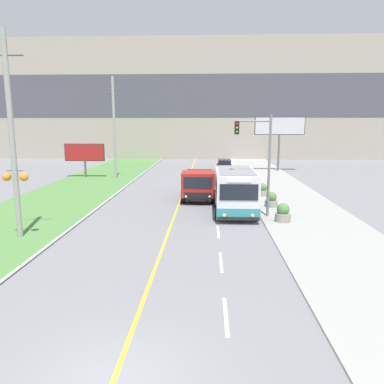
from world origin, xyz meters
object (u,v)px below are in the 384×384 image
(traffic_light_mast, at_px, (260,153))
(planter_round_near, at_px, (283,213))
(city_bus, at_px, (235,192))
(dump_truck, at_px, (199,185))
(billboard_small, at_px, (85,153))
(billboard_large, at_px, (280,128))
(utility_pole_far, at_px, (114,128))
(car_distant, at_px, (224,166))
(planter_round_third, at_px, (263,190))
(utility_pole_near, at_px, (12,144))
(planter_round_second, at_px, (271,200))

(traffic_light_mast, xyz_separation_m, planter_round_near, (1.32, -1.34, -3.49))
(city_bus, height_order, dump_truck, city_bus)
(traffic_light_mast, distance_m, billboard_small, 23.97)
(city_bus, height_order, traffic_light_mast, traffic_light_mast)
(billboard_small, distance_m, planter_round_near, 25.90)
(traffic_light_mast, xyz_separation_m, billboard_large, (5.52, 23.41, 1.25))
(planter_round_near, bearing_deg, dump_truck, 128.56)
(city_bus, relative_size, dump_truck, 0.85)
(utility_pole_far, bearing_deg, billboard_small, 170.42)
(dump_truck, height_order, planter_round_near, dump_truck)
(dump_truck, relative_size, planter_round_near, 5.88)
(car_distant, distance_m, planter_round_near, 24.82)
(traffic_light_mast, bearing_deg, planter_round_third, 79.48)
(billboard_large, bearing_deg, car_distant, -179.48)
(planter_round_third, bearing_deg, utility_pole_near, -140.79)
(billboard_large, bearing_deg, planter_round_near, -99.62)
(traffic_light_mast, bearing_deg, billboard_large, 76.74)
(car_distant, relative_size, utility_pole_near, 0.41)
(billboard_small, distance_m, planter_round_third, 20.84)
(utility_pole_near, bearing_deg, car_distant, 67.15)
(city_bus, bearing_deg, utility_pole_near, -154.18)
(billboard_small, bearing_deg, traffic_light_mast, -45.58)
(car_distant, xyz_separation_m, utility_pole_far, (-12.03, -6.86, 4.73))
(city_bus, bearing_deg, planter_round_second, 35.97)
(planter_round_near, distance_m, planter_round_second, 4.09)
(car_distant, height_order, billboard_large, billboard_large)
(car_distant, relative_size, planter_round_second, 4.00)
(traffic_light_mast, bearing_deg, dump_truck, 126.81)
(city_bus, xyz_separation_m, dump_truck, (-2.53, 4.45, -0.29))
(city_bus, distance_m, dump_truck, 5.13)
(billboard_small, relative_size, planter_round_second, 4.09)
(billboard_large, bearing_deg, dump_truck, -117.46)
(planter_round_near, bearing_deg, planter_round_third, 90.36)
(billboard_large, relative_size, billboard_small, 1.52)
(utility_pole_far, height_order, traffic_light_mast, utility_pole_far)
(car_distant, height_order, planter_round_third, car_distant)
(billboard_small, bearing_deg, planter_round_third, -29.63)
(planter_round_second, bearing_deg, billboard_large, 78.48)
(billboard_small, xyz_separation_m, planter_round_third, (18.02, -10.25, -2.13))
(planter_round_third, bearing_deg, billboard_small, 150.37)
(utility_pole_far, height_order, planter_round_second, utility_pole_far)
(car_distant, bearing_deg, traffic_light_mast, -87.11)
(planter_round_second, bearing_deg, planter_round_third, 90.46)
(car_distant, relative_size, planter_round_third, 4.15)
(utility_pole_far, xyz_separation_m, billboard_small, (-3.55, 0.60, -2.75))
(utility_pole_near, distance_m, billboard_large, 33.82)
(utility_pole_near, height_order, traffic_light_mast, utility_pole_near)
(billboard_large, distance_m, planter_round_second, 21.62)
(traffic_light_mast, distance_m, billboard_large, 24.09)
(city_bus, xyz_separation_m, utility_pole_far, (-11.81, 15.70, 3.93))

